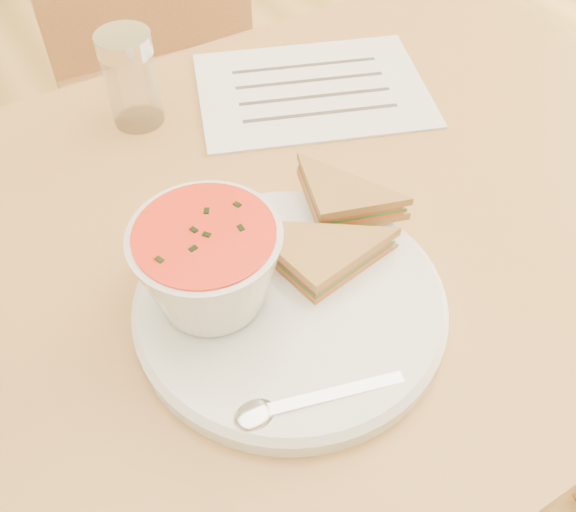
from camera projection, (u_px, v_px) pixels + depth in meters
floor at (303, 483)px, 1.24m from camera, size 5.00×6.00×0.01m
dining_table at (308, 386)px, 0.96m from camera, size 1.00×0.70×0.75m
chair_far at (190, 101)px, 1.24m from camera, size 0.46×0.46×0.97m
plate at (290, 305)px, 0.58m from camera, size 0.34×0.34×0.02m
soup_bowl at (209, 269)px, 0.54m from camera, size 0.16×0.16×0.09m
sandwich_half_a at (316, 298)px, 0.56m from camera, size 0.12×0.12×0.03m
sandwich_half_b at (320, 225)px, 0.60m from camera, size 0.11×0.11×0.03m
spoon at (318, 398)px, 0.51m from camera, size 0.18×0.08×0.01m
paper_menu at (312, 89)px, 0.81m from camera, size 0.34×0.30×0.00m
condiment_shaker at (131, 79)px, 0.73m from camera, size 0.07×0.07×0.11m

